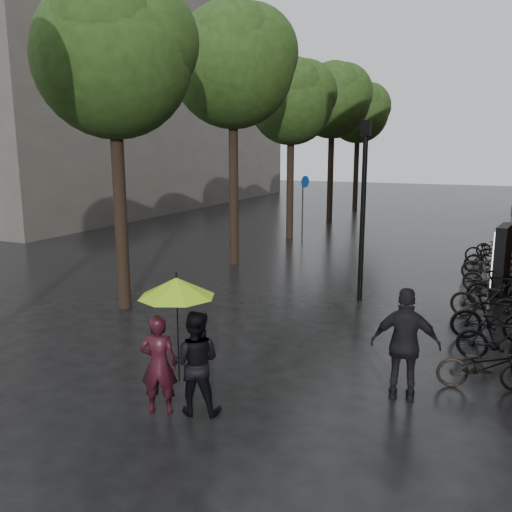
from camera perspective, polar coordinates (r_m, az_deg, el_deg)
The scene contains 10 objects.
bg_building at distance 41.64m, azimuth -16.14°, elevation 14.98°, with size 16.00×30.00×14.00m, color #47423D.
street_trees at distance 21.74m, azimuth 0.90°, elevation 17.33°, with size 4.33×34.03×8.91m.
person_burgundy at distance 8.66m, azimuth -10.21°, elevation -11.16°, with size 0.58×0.38×1.60m, color black.
person_black at distance 8.58m, azimuth -6.40°, elevation -11.07°, with size 0.80×0.63×1.65m, color black.
lime_umbrella at distance 8.10m, azimuth -8.37°, elevation -3.28°, with size 1.16×1.16×1.71m.
pedestrian_walking at distance 9.23m, azimuth 15.46°, elevation -8.98°, with size 1.11×0.46×1.89m, color black.
parked_bicycles at distance 16.24m, azimuth 23.61°, elevation -2.46°, with size 1.99×13.36×1.03m.
ad_lightbox at distance 16.27m, azimuth 24.44°, elevation -0.54°, with size 0.31×1.34×2.02m.
lamp_post at distance 14.53m, azimuth 11.26°, elevation 6.44°, with size 0.25×0.25×4.76m.
cycle_sign at distance 24.25m, azimuth 5.04°, elevation 6.14°, with size 0.15×0.52×2.85m.
Camera 1 is at (4.53, -3.96, 4.10)m, focal length 38.00 mm.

